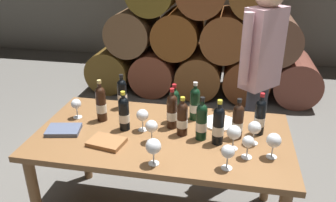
{
  "coord_description": "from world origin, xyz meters",
  "views": [
    {
      "loc": [
        0.42,
        -1.95,
        1.91
      ],
      "look_at": [
        0.0,
        0.2,
        0.91
      ],
      "focal_mm": 36.38,
      "sensor_mm": 36.0,
      "label": 1
    }
  ],
  "objects_px": {
    "wine_glass_6": "(248,143)",
    "leather_ledger": "(64,130)",
    "dining_table": "(162,145)",
    "wine_bottle_8": "(202,121)",
    "wine_glass_1": "(254,128)",
    "wine_bottle_2": "(260,116)",
    "wine_bottle_9": "(195,103)",
    "wine_bottle_6": "(124,113)",
    "wine_bottle_10": "(218,125)",
    "wine_glass_3": "(234,133)",
    "wine_glass_7": "(152,127)",
    "wine_glass_5": "(153,147)",
    "tasting_notebook": "(107,142)",
    "wine_bottle_3": "(238,121)",
    "wine_bottle_4": "(101,103)",
    "wine_glass_8": "(142,116)",
    "wine_glass_2": "(274,141)",
    "wine_bottle_5": "(174,105)",
    "wine_bottle_7": "(122,93)",
    "sommelier_presenting": "(261,64)",
    "wine_bottle_0": "(182,118)",
    "wine_glass_4": "(228,152)",
    "wine_glass_0": "(76,105)",
    "wine_bottle_1": "(172,111)",
    "serving_plate": "(219,123)"
  },
  "relations": [
    {
      "from": "wine_bottle_0",
      "to": "wine_glass_5",
      "type": "height_order",
      "value": "wine_bottle_0"
    },
    {
      "from": "wine_bottle_8",
      "to": "tasting_notebook",
      "type": "xyz_separation_m",
      "value": [
        -0.58,
        -0.18,
        -0.11
      ]
    },
    {
      "from": "wine_bottle_1",
      "to": "serving_plate",
      "type": "height_order",
      "value": "wine_bottle_1"
    },
    {
      "from": "wine_bottle_7",
      "to": "tasting_notebook",
      "type": "relative_size",
      "value": 1.25
    },
    {
      "from": "wine_bottle_2",
      "to": "wine_bottle_9",
      "type": "distance_m",
      "value": 0.46
    },
    {
      "from": "wine_bottle_4",
      "to": "wine_glass_7",
      "type": "height_order",
      "value": "wine_bottle_4"
    },
    {
      "from": "wine_bottle_10",
      "to": "tasting_notebook",
      "type": "bearing_deg",
      "value": -168.02
    },
    {
      "from": "wine_glass_1",
      "to": "wine_glass_6",
      "type": "bearing_deg",
      "value": -103.81
    },
    {
      "from": "wine_glass_5",
      "to": "tasting_notebook",
      "type": "bearing_deg",
      "value": 155.85
    },
    {
      "from": "wine_bottle_3",
      "to": "wine_bottle_10",
      "type": "bearing_deg",
      "value": -141.5
    },
    {
      "from": "wine_bottle_3",
      "to": "wine_bottle_9",
      "type": "height_order",
      "value": "wine_bottle_9"
    },
    {
      "from": "wine_bottle_8",
      "to": "wine_glass_1",
      "type": "relative_size",
      "value": 1.88
    },
    {
      "from": "wine_glass_7",
      "to": "leather_ledger",
      "type": "distance_m",
      "value": 0.62
    },
    {
      "from": "wine_glass_6",
      "to": "leather_ledger",
      "type": "relative_size",
      "value": 0.66
    },
    {
      "from": "wine_bottle_0",
      "to": "wine_glass_1",
      "type": "bearing_deg",
      "value": -3.71
    },
    {
      "from": "wine_bottle_10",
      "to": "sommelier_presenting",
      "type": "distance_m",
      "value": 0.87
    },
    {
      "from": "wine_bottle_0",
      "to": "wine_bottle_9",
      "type": "relative_size",
      "value": 0.95
    },
    {
      "from": "dining_table",
      "to": "wine_bottle_5",
      "type": "xyz_separation_m",
      "value": [
        0.05,
        0.19,
        0.22
      ]
    },
    {
      "from": "wine_glass_1",
      "to": "leather_ledger",
      "type": "bearing_deg",
      "value": -175.8
    },
    {
      "from": "wine_glass_3",
      "to": "wine_glass_7",
      "type": "bearing_deg",
      "value": -178.46
    },
    {
      "from": "wine_glass_2",
      "to": "tasting_notebook",
      "type": "bearing_deg",
      "value": -177.38
    },
    {
      "from": "wine_glass_2",
      "to": "leather_ledger",
      "type": "relative_size",
      "value": 0.73
    },
    {
      "from": "dining_table",
      "to": "wine_glass_6",
      "type": "bearing_deg",
      "value": -18.37
    },
    {
      "from": "wine_bottle_2",
      "to": "wine_glass_1",
      "type": "relative_size",
      "value": 1.87
    },
    {
      "from": "leather_ledger",
      "to": "wine_bottle_6",
      "type": "bearing_deg",
      "value": 4.79
    },
    {
      "from": "wine_glass_3",
      "to": "sommelier_presenting",
      "type": "relative_size",
      "value": 0.09
    },
    {
      "from": "wine_bottle_9",
      "to": "wine_bottle_10",
      "type": "bearing_deg",
      "value": -58.76
    },
    {
      "from": "wine_bottle_6",
      "to": "leather_ledger",
      "type": "bearing_deg",
      "value": -163.64
    },
    {
      "from": "wine_bottle_0",
      "to": "dining_table",
      "type": "bearing_deg",
      "value": -173.5
    },
    {
      "from": "wine_bottle_3",
      "to": "wine_glass_8",
      "type": "relative_size",
      "value": 1.78
    },
    {
      "from": "wine_glass_6",
      "to": "leather_ledger",
      "type": "bearing_deg",
      "value": 176.41
    },
    {
      "from": "dining_table",
      "to": "wine_bottle_6",
      "type": "bearing_deg",
      "value": 178.05
    },
    {
      "from": "dining_table",
      "to": "wine_bottle_10",
      "type": "bearing_deg",
      "value": -8.03
    },
    {
      "from": "wine_bottle_8",
      "to": "wine_glass_0",
      "type": "relative_size",
      "value": 2.0
    },
    {
      "from": "wine_bottle_9",
      "to": "wine_bottle_6",
      "type": "bearing_deg",
      "value": -151.65
    },
    {
      "from": "wine_glass_6",
      "to": "leather_ledger",
      "type": "height_order",
      "value": "wine_glass_6"
    },
    {
      "from": "wine_bottle_7",
      "to": "wine_bottle_10",
      "type": "relative_size",
      "value": 0.91
    },
    {
      "from": "wine_bottle_3",
      "to": "wine_glass_3",
      "type": "distance_m",
      "value": 0.15
    },
    {
      "from": "wine_bottle_0",
      "to": "wine_bottle_4",
      "type": "height_order",
      "value": "wine_bottle_4"
    },
    {
      "from": "wine_bottle_5",
      "to": "wine_glass_1",
      "type": "height_order",
      "value": "wine_bottle_5"
    },
    {
      "from": "wine_bottle_3",
      "to": "tasting_notebook",
      "type": "height_order",
      "value": "wine_bottle_3"
    },
    {
      "from": "wine_bottle_2",
      "to": "wine_glass_6",
      "type": "height_order",
      "value": "wine_bottle_2"
    },
    {
      "from": "wine_bottle_6",
      "to": "wine_glass_6",
      "type": "distance_m",
      "value": 0.84
    },
    {
      "from": "wine_glass_2",
      "to": "wine_bottle_4",
      "type": "bearing_deg",
      "value": 167.45
    },
    {
      "from": "wine_glass_3",
      "to": "wine_glass_4",
      "type": "xyz_separation_m",
      "value": [
        -0.03,
        -0.21,
        -0.01
      ]
    },
    {
      "from": "dining_table",
      "to": "leather_ledger",
      "type": "relative_size",
      "value": 7.73
    },
    {
      "from": "wine_glass_7",
      "to": "sommelier_presenting",
      "type": "relative_size",
      "value": 0.09
    },
    {
      "from": "wine_bottle_6",
      "to": "wine_glass_8",
      "type": "xyz_separation_m",
      "value": [
        0.13,
        0.01,
        -0.01
      ]
    },
    {
      "from": "wine_bottle_10",
      "to": "tasting_notebook",
      "type": "relative_size",
      "value": 1.37
    },
    {
      "from": "wine_bottle_2",
      "to": "wine_bottle_4",
      "type": "height_order",
      "value": "wine_bottle_4"
    }
  ]
}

